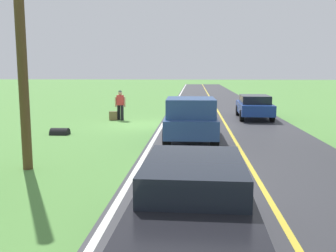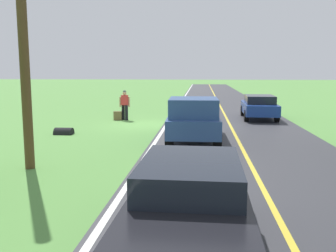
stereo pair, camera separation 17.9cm
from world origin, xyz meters
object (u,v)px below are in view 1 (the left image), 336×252
Objects in this scene: pickup_truck_passing at (190,117)px; hitchhiker_walking at (120,103)px; utility_pole_roadside at (21,42)px; suitcase_carried at (113,116)px; sedan_near_oncoming at (254,106)px; sedan_ahead_same_lane at (194,201)px.

hitchhiker_walking is at bearing -56.50° from pickup_truck_passing.
suitcase_carried is at bearing -90.93° from utility_pole_roadside.
sedan_near_oncoming is 15.30m from utility_pole_roadside.
hitchhiker_walking is at bearing -74.69° from sedan_ahead_same_lane.
suitcase_carried is 0.09× the size of pickup_truck_passing.
suitcase_carried is 0.12× the size of sedan_near_oncoming.
utility_pole_roadside is at bearing 86.97° from hitchhiker_walking.
utility_pole_roadside is (0.59, 11.13, 2.69)m from hitchhiker_walking.
sedan_near_oncoming is (-7.91, -1.26, -0.23)m from hitchhiker_walking.
sedan_ahead_same_lane is (-4.70, 15.55, 0.50)m from suitcase_carried.
suitcase_carried is at bearing -73.18° from sedan_ahead_same_lane.
suitcase_carried is 7.67m from pickup_truck_passing.
utility_pole_roadside reaches higher than suitcase_carried.
pickup_truck_passing is (-4.55, 6.14, 0.71)m from suitcase_carried.
hitchhiker_walking is 7.50m from pickup_truck_passing.
utility_pole_roadside reaches higher than hitchhiker_walking.
hitchhiker_walking is 0.39× the size of sedan_ahead_same_lane.
utility_pole_roadside is at bearing -42.93° from sedan_ahead_same_lane.
pickup_truck_passing is (-4.14, 6.25, -0.01)m from hitchhiker_walking.
sedan_ahead_same_lane is 7.27m from utility_pole_roadside.
pickup_truck_passing reaches higher than hitchhiker_walking.
pickup_truck_passing reaches higher than sedan_near_oncoming.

